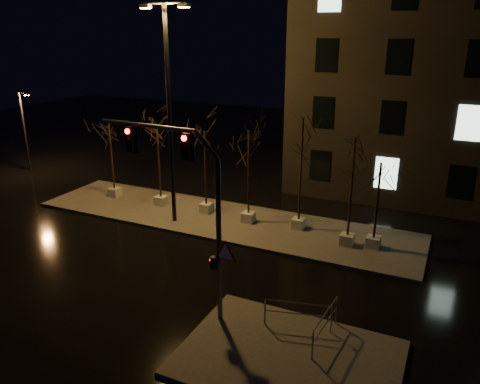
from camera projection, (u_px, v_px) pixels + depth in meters
The scene contains 15 objects.
ground at pixel (159, 267), 21.27m from camera, with size 90.00×90.00×0.00m, color black.
median at pixel (220, 219), 26.37m from camera, with size 22.00×5.00×0.15m, color #43413C.
sidewalk_corner at pixel (288, 358), 15.23m from camera, with size 7.00×5.00×0.15m, color #43413C.
tree_0 at pixel (110, 139), 28.64m from camera, with size 1.80×1.80×4.89m.
tree_1 at pixel (158, 144), 27.14m from camera, with size 1.80×1.80×5.01m.
tree_2 at pixel (205, 150), 26.00m from camera, with size 1.80×1.80×4.90m.
tree_3 at pixel (249, 152), 24.58m from camera, with size 1.80×1.80×5.22m.
tree_4 at pixel (302, 143), 23.51m from camera, with size 1.80×1.80×6.12m.
tree_5 at pixel (353, 163), 21.73m from camera, with size 1.80×1.80×5.54m.
tree_6 at pixel (379, 182), 21.74m from camera, with size 1.80×1.80×4.39m.
traffic_signal_mast at pixel (190, 196), 16.22m from camera, with size 5.70×0.40×6.96m.
streetlight_main at pixel (169, 102), 23.91m from camera, with size 2.83×0.42×11.32m.
streetlight_far at pixel (25, 128), 34.90m from camera, with size 1.16×0.31×5.93m.
guard_rail_a at pixel (298, 312), 16.42m from camera, with size 2.32×0.61×1.03m.
guard_rail_b at pixel (325, 322), 15.76m from camera, with size 0.25×2.32×1.10m.
Camera 1 is at (11.45, -15.59, 10.17)m, focal length 35.00 mm.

